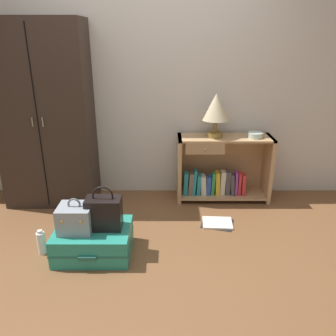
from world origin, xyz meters
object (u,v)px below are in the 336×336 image
at_px(bowl, 256,135).
at_px(suitcase_large, 94,241).
at_px(train_case, 76,218).
at_px(wardrobe, 46,117).
at_px(handbag, 105,213).
at_px(bottle, 42,242).
at_px(bookshelf, 221,170).
at_px(table_lamp, 217,109).
at_px(open_book_on_floor, 218,223).

height_order(bowl, suitcase_large, bowl).
bearing_deg(train_case, wardrobe, 116.23).
bearing_deg(train_case, suitcase_large, 9.79).
relative_size(handbag, bottle, 1.71).
xyz_separation_m(wardrobe, train_case, (0.51, -1.04, -0.60)).
xyz_separation_m(suitcase_large, bottle, (-0.44, 0.00, -0.02)).
relative_size(bookshelf, bowl, 6.55).
relative_size(wardrobe, train_case, 6.62).
height_order(table_lamp, suitcase_large, table_lamp).
bearing_deg(handbag, train_case, -170.52).
xyz_separation_m(table_lamp, train_case, (-1.24, -1.08, -0.68)).
xyz_separation_m(bowl, suitcase_large, (-1.54, -1.03, -0.63)).
bearing_deg(wardrobe, table_lamp, 1.32).
bearing_deg(suitcase_large, train_case, -170.21).
relative_size(wardrobe, suitcase_large, 3.02).
xyz_separation_m(suitcase_large, train_case, (-0.12, -0.02, 0.23)).
bearing_deg(bookshelf, bottle, -146.85).
bearing_deg(bookshelf, train_case, -140.42).
bearing_deg(bowl, bottle, -152.57).
xyz_separation_m(table_lamp, bowl, (0.42, -0.03, -0.28)).
bearing_deg(table_lamp, handbag, -134.29).
bearing_deg(train_case, bookshelf, 39.58).
distance_m(wardrobe, bowl, 2.19).
relative_size(suitcase_large, handbag, 1.68).
xyz_separation_m(bowl, handbag, (-1.44, -1.01, -0.37)).
xyz_separation_m(bowl, open_book_on_floor, (-0.43, -0.55, -0.74)).
height_order(wardrobe, train_case, wardrobe).
bearing_deg(train_case, handbag, 9.48).
distance_m(wardrobe, table_lamp, 1.76).
bearing_deg(bowl, suitcase_large, -146.24).
bearing_deg(handbag, suitcase_large, -170.91).
xyz_separation_m(bookshelf, open_book_on_floor, (-0.09, -0.59, -0.32)).
height_order(handbag, open_book_on_floor, handbag).
bearing_deg(suitcase_large, bookshelf, 41.80).
relative_size(wardrobe, handbag, 5.09).
xyz_separation_m(bottle, open_book_on_floor, (1.55, 0.48, -0.09)).
bearing_deg(suitcase_large, open_book_on_floor, 23.47).
height_order(wardrobe, table_lamp, wardrobe).
xyz_separation_m(wardrobe, suitcase_large, (0.64, -1.02, -0.83)).
bearing_deg(suitcase_large, handbag, 9.09).
bearing_deg(train_case, open_book_on_floor, 22.19).
distance_m(handbag, open_book_on_floor, 1.17).
relative_size(wardrobe, bottle, 8.68).
bearing_deg(bookshelf, open_book_on_floor, -98.94).
distance_m(table_lamp, train_case, 1.78).
relative_size(train_case, handbag, 0.77).
height_order(table_lamp, open_book_on_floor, table_lamp).
bearing_deg(suitcase_large, wardrobe, 121.97).
xyz_separation_m(wardrobe, open_book_on_floor, (1.75, -0.54, -0.94)).
distance_m(bowl, train_case, 2.01).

